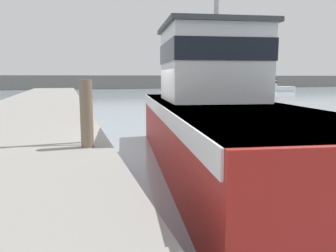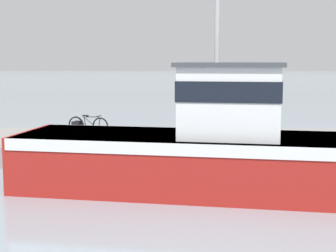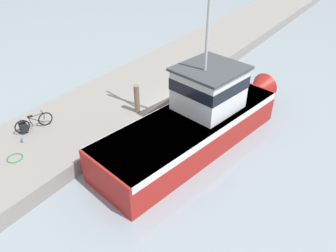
{
  "view_description": "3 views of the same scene",
  "coord_description": "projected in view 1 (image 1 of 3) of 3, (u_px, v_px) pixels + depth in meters",
  "views": [
    {
      "loc": [
        -2.29,
        -8.87,
        2.3
      ],
      "look_at": [
        -0.9,
        -4.38,
        1.59
      ],
      "focal_mm": 35.0,
      "sensor_mm": 36.0,
      "label": 1
    },
    {
      "loc": [
        16.01,
        -1.79,
        3.79
      ],
      "look_at": [
        0.01,
        -2.23,
        1.72
      ],
      "focal_mm": 55.0,
      "sensor_mm": 36.0,
      "label": 2
    },
    {
      "loc": [
        7.88,
        -12.53,
        9.61
      ],
      "look_at": [
        0.69,
        -2.45,
        1.33
      ],
      "focal_mm": 35.0,
      "sensor_mm": 36.0,
      "label": 3
    }
  ],
  "objects": [
    {
      "name": "mooring_post",
      "position": [
        87.0,
        114.0,
        7.15
      ],
      "size": [
        0.28,
        0.28,
        1.48
      ],
      "primitive_type": "cylinder",
      "color": "#756651",
      "rests_on": "dock_pier"
    },
    {
      "name": "fishing_boat_main",
      "position": [
        217.0,
        114.0,
        8.61
      ],
      "size": [
        4.64,
        11.88,
        10.22
      ],
      "rotation": [
        0.0,
        0.0,
        -0.16
      ],
      "color": "maroon",
      "rests_on": "ground_plane"
    },
    {
      "name": "far_shoreline",
      "position": [
        220.0,
        82.0,
        71.99
      ],
      "size": [
        180.0,
        5.0,
        2.6
      ],
      "primitive_type": "cube",
      "color": "slate",
      "rests_on": "ground_plane"
    },
    {
      "name": "ground_plane",
      "position": [
        153.0,
        158.0,
        9.39
      ],
      "size": [
        320.0,
        320.0,
        0.0
      ],
      "primitive_type": "plane",
      "color": "#84939E"
    },
    {
      "name": "dock_pier",
      "position": [
        0.0,
        154.0,
        8.18
      ],
      "size": [
        5.22,
        80.0,
        0.76
      ],
      "primitive_type": "cube",
      "color": "gray",
      "rests_on": "ground_plane"
    },
    {
      "name": "boat_orange_near",
      "position": [
        272.0,
        87.0,
        53.38
      ],
      "size": [
        7.37,
        3.61,
        4.61
      ],
      "rotation": [
        0.0,
        0.0,
        1.3
      ],
      "color": "silver",
      "rests_on": "ground_plane"
    }
  ]
}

